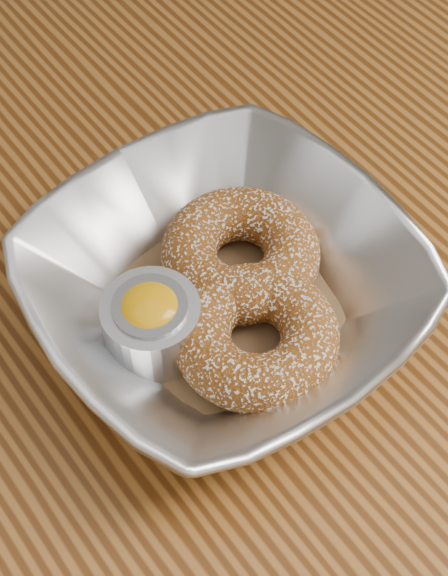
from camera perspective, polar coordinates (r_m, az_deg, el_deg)
table at (r=0.64m, az=-6.68°, el=-11.73°), size 1.20×0.80×0.75m
serving_bowl at (r=0.56m, az=0.00°, el=-0.03°), size 0.24×0.24×0.06m
parchment at (r=0.57m, az=0.00°, el=-1.19°), size 0.19×0.19×0.00m
donut_back at (r=0.58m, az=1.07°, el=2.23°), size 0.13×0.13×0.04m
donut_front at (r=0.54m, az=2.07°, el=-3.12°), size 0.14×0.14×0.04m
ramekin at (r=0.54m, az=-4.70°, el=-2.26°), size 0.06×0.06×0.05m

